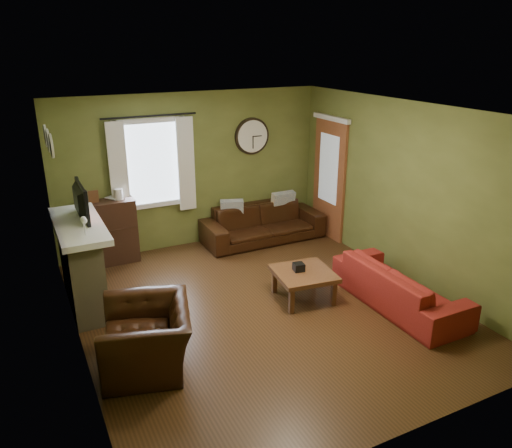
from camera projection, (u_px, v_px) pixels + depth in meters
name	position (u px, v px, depth m)	size (l,w,h in m)	color
floor	(263.00, 308.00, 6.68)	(4.60, 5.20, 0.00)	#3E2612
ceiling	(264.00, 111.00, 5.78)	(4.60, 5.20, 0.00)	white
wall_left	(70.00, 249.00, 5.27)	(0.00, 5.20, 2.60)	#5A632A
wall_right	(405.00, 193.00, 7.19)	(0.00, 5.20, 2.60)	#5A632A
wall_back	(193.00, 171.00, 8.41)	(4.60, 0.00, 2.60)	#5A632A
wall_front	(409.00, 312.00, 4.04)	(4.60, 0.00, 2.60)	#5A632A
fireplace	(82.00, 268.00, 6.58)	(0.40, 1.40, 1.10)	tan
firebox	(98.00, 282.00, 6.74)	(0.04, 0.60, 0.55)	black
mantel	(78.00, 225.00, 6.38)	(0.58, 1.60, 0.08)	white
tv	(76.00, 206.00, 6.44)	(0.60, 0.08, 0.35)	black
tv_screen	(82.00, 201.00, 6.46)	(0.02, 0.62, 0.36)	#994C3F
medallion_left	(51.00, 146.00, 5.62)	(0.28, 0.28, 0.03)	white
medallion_mid	(48.00, 141.00, 5.91)	(0.28, 0.28, 0.03)	white
medallion_right	(46.00, 136.00, 6.21)	(0.28, 0.28, 0.03)	white
window_pane	(151.00, 164.00, 8.03)	(1.00, 0.02, 1.30)	silver
curtain_rod	(150.00, 116.00, 7.68)	(0.03, 0.03, 1.50)	black
curtain_left	(119.00, 172.00, 7.74)	(0.28, 0.04, 1.55)	silver
curtain_right	(186.00, 164.00, 8.20)	(0.28, 0.04, 1.55)	silver
wall_clock	(252.00, 136.00, 8.66)	(0.64, 0.06, 0.64)	white
door	(329.00, 180.00, 8.82)	(0.05, 0.90, 2.10)	brown
bookshelf	(108.00, 232.00, 7.88)	(0.87, 0.37, 1.03)	black
book	(110.00, 204.00, 7.79)	(0.17, 0.23, 0.02)	brown
sofa_brown	(263.00, 223.00, 8.85)	(2.15, 0.84, 0.63)	black
pillow_left	(283.00, 203.00, 9.16)	(0.44, 0.13, 0.44)	#979C9E
pillow_right	(232.00, 211.00, 8.77)	(0.40, 0.12, 0.40)	#979C9E
sofa_red	(399.00, 286.00, 6.65)	(1.99, 0.78, 0.58)	maroon
armchair	(147.00, 337.00, 5.40)	(1.07, 0.93, 0.69)	black
coffee_table	(303.00, 285.00, 6.86)	(0.77, 0.77, 0.41)	brown
tissue_box	(299.00, 271.00, 6.82)	(0.14, 0.14, 0.11)	black
wine_glass_a	(85.00, 227.00, 5.92)	(0.07, 0.07, 0.21)	white
wine_glass_b	(84.00, 225.00, 5.99)	(0.07, 0.07, 0.21)	white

